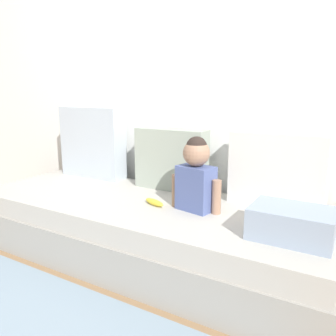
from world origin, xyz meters
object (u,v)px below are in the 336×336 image
Objects in this scene: couch at (145,230)px; toddler at (196,174)px; banana at (154,202)px; throw_pillow_center at (171,159)px; throw_pillow_left at (93,142)px; throw_pillow_right at (277,170)px; folded_blanket at (292,223)px.

toddler is at bearing 3.99° from couch.
throw_pillow_center is at bearing 104.47° from banana.
banana is at bearing -75.53° from throw_pillow_center.
couch is 5.43× the size of toddler.
throw_pillow_left is 1.55m from throw_pillow_right.
throw_pillow_left is 0.78m from throw_pillow_center.
throw_pillow_left is 1.01× the size of throw_pillow_right.
toddler is at bearing 166.88° from folded_blanket.
couch is 1.01m from folded_blanket.
throw_pillow_left is at bearing 163.76° from toddler.
toddler is (1.14, -0.33, -0.07)m from throw_pillow_left.
folded_blanket is (0.19, -0.47, -0.16)m from throw_pillow_right.
throw_pillow_right reaches higher than toddler.
throw_pillow_left reaches higher than couch.
banana is at bearing -167.23° from toddler.
folded_blanket is (0.87, -0.08, 0.06)m from banana.
throw_pillow_center is at bearing 153.99° from folded_blanket.
throw_pillow_left reaches higher than toddler.
toddler is at bearing -16.24° from throw_pillow_left.
toddler is 2.70× the size of banana.
throw_pillow_center is at bearing 0.00° from throw_pillow_left.
throw_pillow_left reaches higher than banana.
throw_pillow_right is (1.55, 0.00, -0.06)m from throw_pillow_left.
banana is at bearing -24.16° from throw_pillow_left.
toddler is (-0.41, -0.33, -0.01)m from throw_pillow_right.
throw_pillow_left is 1.19m from toddler.
couch is 0.96m from throw_pillow_right.
throw_pillow_left reaches higher than throw_pillow_right.
throw_pillow_left is at bearing 180.00° from throw_pillow_right.
throw_pillow_right is 3.50× the size of banana.
couch is 0.99m from throw_pillow_left.
couch is 4.17× the size of throw_pillow_left.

